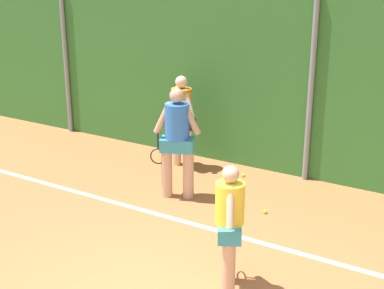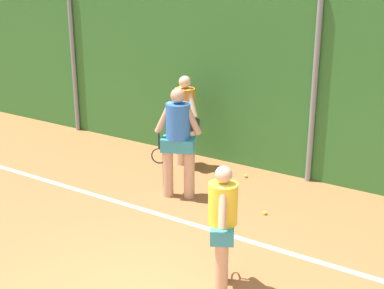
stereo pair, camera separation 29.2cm
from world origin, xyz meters
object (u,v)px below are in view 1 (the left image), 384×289
Objects in this scene: tennis_ball_0 at (234,211)px; player_backcourt_far at (182,117)px; tennis_ball_2 at (243,175)px; tennis_ball_5 at (265,212)px; player_foreground_near at (229,222)px; player_midcourt at (177,138)px.

player_backcourt_far is at bearing 143.89° from tennis_ball_0.
tennis_ball_5 is at bearing -51.22° from tennis_ball_2.
player_foreground_near is 24.91× the size of tennis_ball_5.
player_foreground_near is 24.91× the size of tennis_ball_0.
tennis_ball_2 is (1.28, 0.15, -1.00)m from player_backcourt_far.
player_midcourt is at bearing -112.73° from tennis_ball_2.
tennis_ball_2 is at bearing 110.65° from tennis_ball_0.
player_foreground_near is 2.31m from tennis_ball_0.
player_backcourt_far is 27.74× the size of tennis_ball_5.
player_midcourt is 29.08× the size of tennis_ball_5.
player_backcourt_far is at bearing -84.26° from player_midcourt.
tennis_ball_0 is 1.00× the size of tennis_ball_5.
player_foreground_near reaches higher than tennis_ball_0.
player_midcourt reaches higher than tennis_ball_0.
tennis_ball_5 is at bearing -16.71° from player_foreground_near.
tennis_ball_2 is at bearing 128.78° from tennis_ball_5.
player_backcourt_far is 2.72m from tennis_ball_5.
tennis_ball_2 and tennis_ball_5 have the same top height.
player_midcourt reaches higher than tennis_ball_2.
player_foreground_near reaches higher than tennis_ball_5.
tennis_ball_5 is at bearing 29.86° from tennis_ball_0.
player_backcourt_far reaches higher than player_foreground_near.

